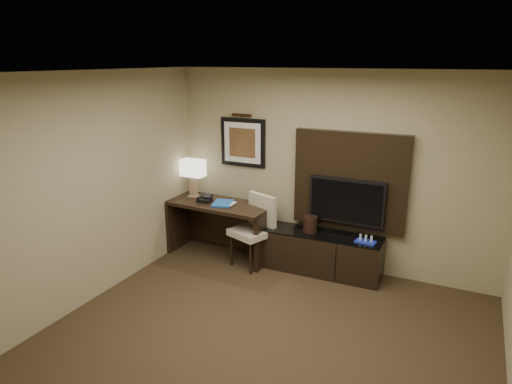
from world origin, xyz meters
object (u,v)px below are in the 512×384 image
Objects in this scene: credenza at (321,253)px; tv at (347,201)px; desk at (220,229)px; desk_phone at (205,199)px; desk_chair at (251,231)px; table_lamp at (193,177)px; minibar_tray at (366,239)px; ice_bucket at (310,224)px.

tv is (0.28, 0.14, 0.74)m from credenza.
desk_phone is at bearing -166.05° from desk.
desk is 8.12× the size of desk_phone.
desk is 0.60m from desk_chair.
desk_phone is (0.29, -0.15, -0.26)m from table_lamp.
table_lamp reaches higher than minibar_tray.
tv is 2.31m from table_lamp.
desk_chair is at bearing -9.88° from desk.
desk_chair is 0.83m from ice_bucket.
tv is 4.65× the size of ice_bucket.
desk reaches higher than ice_bucket.
tv is 0.58m from ice_bucket.
desk is 5.91× the size of minibar_tray.
minibar_tray is (0.32, -0.19, -0.41)m from tv.
table_lamp is at bearing -179.90° from ice_bucket.
table_lamp is 2.39× the size of minibar_tray.
table_lamp is at bearing 146.61° from desk_phone.
credenza is 0.42m from ice_bucket.
desk is 7.07× the size of ice_bucket.
desk_chair is 4.78× the size of ice_bucket.
ice_bucket reaches higher than minibar_tray.
tv is 2.04m from desk_phone.
ice_bucket is (0.78, 0.23, 0.16)m from desk_chair.
desk_chair reaches higher than desk.
tv is at bearing 37.29° from desk_chair.
desk is 2.48× the size of table_lamp.
table_lamp reaches higher than desk_phone.
desk_phone reaches higher than minibar_tray.
ice_bucket is at bearing 7.03° from desk.
credenza is 0.69m from minibar_tray.
ice_bucket is (-0.45, -0.13, -0.35)m from tv.
desk_chair is 3.99× the size of minibar_tray.
desk_chair is at bearing -163.22° from ice_bucket.
tv is 1.63× the size of table_lamp.
tv is (1.80, 0.24, 0.61)m from desk.
desk_chair reaches higher than minibar_tray.
tv is 0.56m from minibar_tray.
table_lamp is at bearing 178.80° from credenza.
desk is at bearing 5.35° from desk_phone.
ice_bucket is at bearing -163.39° from tv.
tv reaches higher than desk_chair.
tv is 0.97× the size of desk_chair.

